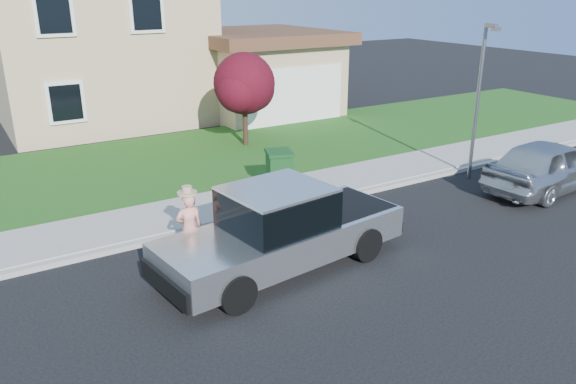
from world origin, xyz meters
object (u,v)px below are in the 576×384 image
object	(u,v)px
trash_bin	(279,171)
street_lamp	(479,94)
ornamental_tree	(245,86)
pickup_truck	(282,231)
sedan	(549,165)
woman	(189,227)

from	to	relation	value
trash_bin	street_lamp	world-z (taller)	street_lamp
street_lamp	ornamental_tree	bearing A→B (deg)	136.12
trash_bin	street_lamp	bearing A→B (deg)	1.47
pickup_truck	street_lamp	size ratio (longest dim) A/B	1.23
ornamental_tree	street_lamp	world-z (taller)	street_lamp
sedan	trash_bin	bearing A→B (deg)	57.31
woman	ornamental_tree	distance (m)	9.14
sedan	ornamental_tree	bearing A→B (deg)	26.73
ornamental_tree	trash_bin	size ratio (longest dim) A/B	2.90
trash_bin	street_lamp	xyz separation A→B (m)	(5.63, -1.79, 1.86)
sedan	trash_bin	xyz separation A→B (m)	(-6.68, 3.62, -0.02)
woman	street_lamp	bearing A→B (deg)	-170.26
sedan	street_lamp	distance (m)	2.79
sedan	pickup_truck	bearing A→B (deg)	86.21
ornamental_tree	trash_bin	bearing A→B (deg)	-107.51
pickup_truck	trash_bin	size ratio (longest dim) A/B	4.94
trash_bin	street_lamp	distance (m)	6.19
woman	sedan	xyz separation A→B (m)	(10.31, -1.15, -0.06)
pickup_truck	ornamental_tree	size ratio (longest dim) A/B	1.70
pickup_truck	street_lamp	xyz separation A→B (m)	(7.77, 1.89, 1.75)
trash_bin	ornamental_tree	bearing A→B (deg)	91.64
ornamental_tree	sedan	bearing A→B (deg)	-59.02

